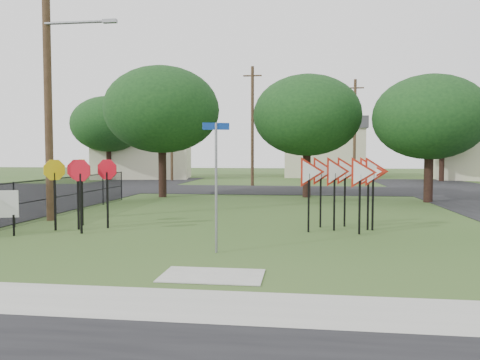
# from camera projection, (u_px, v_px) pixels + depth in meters

# --- Properties ---
(ground) EXTENTS (140.00, 140.00, 0.00)m
(ground) POSITION_uv_depth(u_px,v_px,m) (231.00, 251.00, 11.55)
(ground) COLOR #2D4C1C
(sidewalk) EXTENTS (30.00, 1.60, 0.02)m
(sidewalk) POSITION_uv_depth(u_px,v_px,m) (191.00, 305.00, 7.39)
(sidewalk) COLOR #A0A198
(sidewalk) RESTS_ON ground
(planting_strip) EXTENTS (30.00, 0.80, 0.02)m
(planting_strip) POSITION_uv_depth(u_px,v_px,m) (169.00, 334.00, 6.20)
(planting_strip) COLOR #2D4C1C
(planting_strip) RESTS_ON ground
(street_left) EXTENTS (8.00, 50.00, 0.02)m
(street_left) POSITION_uv_depth(u_px,v_px,m) (21.00, 203.00, 23.02)
(street_left) COLOR black
(street_left) RESTS_ON ground
(street_far) EXTENTS (60.00, 8.00, 0.02)m
(street_far) POSITION_uv_depth(u_px,v_px,m) (276.00, 190.00, 31.35)
(street_far) COLOR black
(street_far) RESTS_ON ground
(curb_pad) EXTENTS (2.00, 1.20, 0.02)m
(curb_pad) POSITION_uv_depth(u_px,v_px,m) (212.00, 276.00, 9.17)
(curb_pad) COLOR #A0A198
(curb_pad) RESTS_ON ground
(street_name_sign) EXTENTS (0.62, 0.23, 3.15)m
(street_name_sign) POSITION_uv_depth(u_px,v_px,m) (216.00, 179.00, 11.30)
(street_name_sign) COLOR gray
(street_name_sign) RESTS_ON ground
(stop_sign_cluster) EXTENTS (2.07, 1.76, 2.25)m
(stop_sign_cluster) POSITION_uv_depth(u_px,v_px,m) (81.00, 177.00, 14.83)
(stop_sign_cluster) COLOR black
(stop_sign_cluster) RESTS_ON ground
(yield_sign_cluster) EXTENTS (2.99, 1.81, 2.38)m
(yield_sign_cluster) POSITION_uv_depth(u_px,v_px,m) (344.00, 175.00, 14.68)
(yield_sign_cluster) COLOR black
(yield_sign_cluster) RESTS_ON ground
(utility_pole_main) EXTENTS (3.55, 0.33, 10.00)m
(utility_pole_main) POSITION_uv_depth(u_px,v_px,m) (49.00, 75.00, 16.66)
(utility_pole_main) COLOR #4B3622
(utility_pole_main) RESTS_ON ground
(far_pole_a) EXTENTS (1.40, 0.24, 9.00)m
(far_pole_a) POSITION_uv_depth(u_px,v_px,m) (252.00, 125.00, 35.31)
(far_pole_a) COLOR #4B3622
(far_pole_a) RESTS_ON ground
(far_pole_b) EXTENTS (1.40, 0.24, 8.50)m
(far_pole_b) POSITION_uv_depth(u_px,v_px,m) (355.00, 130.00, 38.24)
(far_pole_b) COLOR #4B3622
(far_pole_b) RESTS_ON ground
(far_pole_c) EXTENTS (1.40, 0.24, 9.00)m
(far_pole_c) POSITION_uv_depth(u_px,v_px,m) (172.00, 130.00, 42.30)
(far_pole_c) COLOR #4B3622
(far_pole_c) RESTS_ON ground
(fence_run) EXTENTS (0.05, 11.55, 1.50)m
(fence_run) POSITION_uv_depth(u_px,v_px,m) (67.00, 195.00, 18.69)
(fence_run) COLOR black
(fence_run) RESTS_ON ground
(house_left) EXTENTS (10.58, 8.88, 7.20)m
(house_left) POSITION_uv_depth(u_px,v_px,m) (144.00, 142.00, 46.84)
(house_left) COLOR beige
(house_left) RESTS_ON ground
(house_mid) EXTENTS (8.40, 8.40, 6.20)m
(house_mid) POSITION_uv_depth(u_px,v_px,m) (323.00, 147.00, 50.44)
(house_mid) COLOR beige
(house_mid) RESTS_ON ground
(house_right) EXTENTS (8.30, 8.30, 7.20)m
(house_right) POSITION_uv_depth(u_px,v_px,m) (474.00, 141.00, 44.62)
(house_right) COLOR beige
(house_right) RESTS_ON ground
(tree_near_left) EXTENTS (6.40, 6.40, 7.27)m
(tree_near_left) POSITION_uv_depth(u_px,v_px,m) (162.00, 110.00, 25.93)
(tree_near_left) COLOR black
(tree_near_left) RESTS_ON ground
(tree_near_mid) EXTENTS (6.00, 6.00, 6.80)m
(tree_near_mid) POSITION_uv_depth(u_px,v_px,m) (307.00, 116.00, 25.88)
(tree_near_mid) COLOR black
(tree_near_mid) RESTS_ON ground
(tree_near_right) EXTENTS (5.60, 5.60, 6.33)m
(tree_near_right) POSITION_uv_depth(u_px,v_px,m) (430.00, 117.00, 23.14)
(tree_near_right) COLOR black
(tree_near_right) RESTS_ON ground
(tree_far_left) EXTENTS (6.80, 6.80, 7.73)m
(tree_far_left) POSITION_uv_depth(u_px,v_px,m) (108.00, 124.00, 43.06)
(tree_far_left) COLOR black
(tree_far_left) RESTS_ON ground
(tree_far_right) EXTENTS (6.00, 6.00, 6.80)m
(tree_far_right) POSITION_uv_depth(u_px,v_px,m) (442.00, 130.00, 41.14)
(tree_far_right) COLOR black
(tree_far_right) RESTS_ON ground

